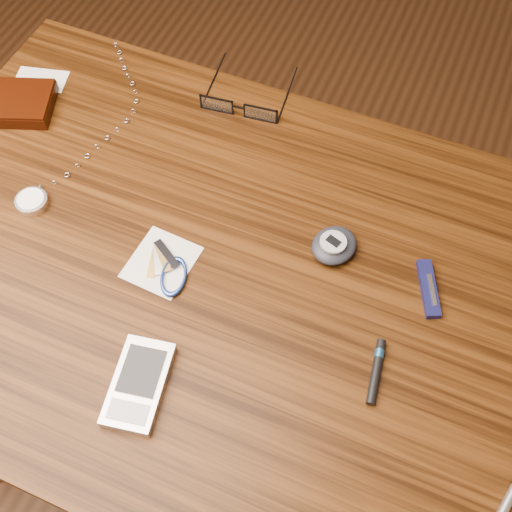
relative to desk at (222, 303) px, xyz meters
The scene contains 11 objects.
ground 0.65m from the desk, ahead, with size 3.80×3.80×0.00m, color #472814.
desk is the anchor object (origin of this frame).
wallet_and_card 0.46m from the desk, 160.60° to the left, with size 0.14×0.17×0.02m.
eyeglasses 0.31m from the desk, 107.83° to the left, with size 0.14×0.15×0.03m.
pocket_watch 0.31m from the desk, behind, with size 0.11×0.37×0.01m.
pda_phone 0.22m from the desk, 95.49° to the right, with size 0.08×0.13×0.02m.
pedometer 0.20m from the desk, 33.69° to the left, with size 0.08×0.08×0.03m.
notepad_keys 0.13m from the desk, 154.79° to the right, with size 0.10×0.10×0.01m.
pocket_knife 0.30m from the desk, 16.04° to the left, with size 0.05×0.09×0.01m.
silver_pen 0.46m from the desk, 20.59° to the right, with size 0.05×0.14×0.01m.
black_blue_pen 0.27m from the desk, 13.38° to the right, with size 0.02×0.09×0.01m.
Camera 1 is at (0.22, -0.39, 1.51)m, focal length 45.00 mm.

